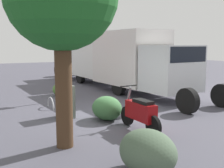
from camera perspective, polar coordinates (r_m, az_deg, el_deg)
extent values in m
plane|color=#4A4854|center=(9.34, -1.43, -6.66)|extent=(60.00, 60.00, 0.00)
cylinder|color=black|center=(13.18, 1.37, -0.36)|extent=(0.92, 0.31, 0.90)
cylinder|color=black|center=(14.31, 7.69, 0.23)|extent=(0.92, 0.31, 0.90)
cylinder|color=black|center=(9.99, 15.13, -3.33)|extent=(0.92, 0.31, 0.90)
cylinder|color=black|center=(11.45, 21.56, -2.20)|extent=(0.92, 0.31, 0.90)
cube|color=silver|center=(13.92, 3.72, 5.43)|extent=(3.90, 2.46, 2.59)
cube|color=silver|center=(11.76, 12.03, 3.11)|extent=(1.95, 2.22, 1.90)
cube|color=black|center=(11.72, 12.12, 6.04)|extent=(1.96, 2.07, 0.60)
cylinder|color=black|center=(18.30, -1.00, 1.98)|extent=(0.91, 0.28, 0.90)
cylinder|color=black|center=(17.46, -6.45, 1.64)|extent=(0.91, 0.28, 0.90)
cylinder|color=black|center=(22.09, -6.37, 2.97)|extent=(0.91, 0.28, 0.90)
cylinder|color=black|center=(21.40, -11.04, 2.71)|extent=(0.91, 0.28, 0.90)
cube|color=white|center=(17.41, -3.11, 5.87)|extent=(3.81, 2.31, 2.55)
cube|color=silver|center=(20.02, -6.86, 5.17)|extent=(1.86, 2.15, 1.90)
cube|color=black|center=(20.00, -6.89, 6.89)|extent=(1.88, 1.99, 0.60)
cylinder|color=black|center=(8.35, 3.14, -6.47)|extent=(0.56, 0.11, 0.56)
cylinder|color=black|center=(7.36, 8.44, -8.53)|extent=(0.56, 0.11, 0.56)
cube|color=maroon|center=(7.74, 5.86, -5.53)|extent=(1.11, 0.34, 0.48)
cube|color=black|center=(7.60, 6.32, -3.69)|extent=(0.64, 0.29, 0.12)
cylinder|color=slate|center=(8.19, 3.36, -2.82)|extent=(0.28, 0.08, 0.69)
cylinder|color=black|center=(8.13, 3.38, -0.39)|extent=(0.05, 0.55, 0.04)
cylinder|color=#9E9EA3|center=(12.04, -9.19, 3.87)|extent=(0.08, 0.08, 3.04)
cylinder|color=red|center=(12.02, -9.43, 10.21)|extent=(0.71, 0.32, 0.76)
cube|color=yellow|center=(12.01, -9.36, 7.16)|extent=(0.33, 0.33, 0.44)
cylinder|color=#47301E|center=(6.47, -9.81, -1.62)|extent=(0.39, 0.39, 2.59)
cube|color=slate|center=(9.28, -9.49, -3.51)|extent=(0.68, 0.46, 1.06)
torus|color=#B7B7BC|center=(10.83, -12.36, -4.80)|extent=(0.85, 0.07, 0.85)
ellipsoid|color=#495D47|center=(5.33, 7.29, -13.54)|extent=(1.21, 0.99, 0.82)
ellipsoid|color=#4D7C34|center=(13.21, -10.44, -1.12)|extent=(0.89, 0.73, 0.61)
ellipsoid|color=#3B693B|center=(8.88, -1.05, -4.93)|extent=(1.11, 0.91, 0.75)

